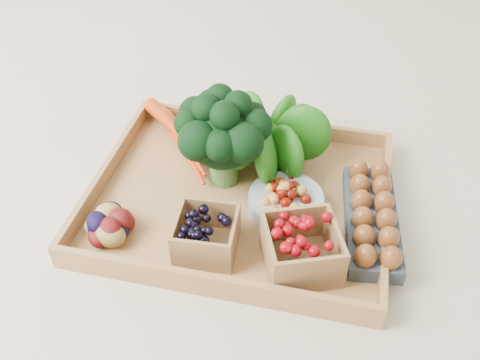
% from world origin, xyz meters
% --- Properties ---
extents(ground, '(4.00, 4.00, 0.00)m').
position_xyz_m(ground, '(0.00, 0.00, 0.00)').
color(ground, beige).
rests_on(ground, ground).
extents(tray, '(0.55, 0.45, 0.01)m').
position_xyz_m(tray, '(0.00, 0.00, 0.01)').
color(tray, '#AA7C47').
rests_on(tray, ground).
extents(carrots, '(0.22, 0.16, 0.05)m').
position_xyz_m(carrots, '(-0.16, 0.12, 0.04)').
color(carrots, '#C1350A').
rests_on(carrots, tray).
extents(lettuce, '(0.15, 0.15, 0.15)m').
position_xyz_m(lettuce, '(0.03, 0.12, 0.09)').
color(lettuce, '#0D500C').
rests_on(lettuce, tray).
extents(broccoli, '(0.18, 0.18, 0.14)m').
position_xyz_m(broccoli, '(-0.04, 0.04, 0.09)').
color(broccoli, black).
rests_on(broccoli, tray).
extents(cherry_bowl, '(0.14, 0.14, 0.04)m').
position_xyz_m(cherry_bowl, '(0.09, -0.01, 0.03)').
color(cherry_bowl, '#8C9EA5').
rests_on(cherry_bowl, tray).
extents(egg_carton, '(0.12, 0.27, 0.03)m').
position_xyz_m(egg_carton, '(0.25, -0.02, 0.03)').
color(egg_carton, '#333B42').
rests_on(egg_carton, tray).
extents(potatoes, '(0.12, 0.12, 0.07)m').
position_xyz_m(potatoes, '(-0.20, -0.14, 0.05)').
color(potatoes, '#450B0B').
rests_on(potatoes, tray).
extents(punnet_blackberry, '(0.11, 0.11, 0.07)m').
position_xyz_m(punnet_blackberry, '(-0.03, -0.14, 0.05)').
color(punnet_blackberry, black).
rests_on(punnet_blackberry, tray).
extents(punnet_raspberry, '(0.15, 0.15, 0.08)m').
position_xyz_m(punnet_raspberry, '(0.13, -0.14, 0.06)').
color(punnet_raspberry, maroon).
rests_on(punnet_raspberry, tray).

